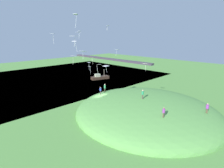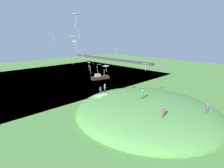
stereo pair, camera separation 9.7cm
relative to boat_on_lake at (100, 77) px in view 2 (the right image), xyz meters
name	(u,v)px [view 2 (the right image)]	position (x,y,z in m)	size (l,w,h in m)	color
ground_plane	(100,105)	(17.28, -15.10, -0.61)	(160.00, 160.00, 0.00)	#5C9844
lake_water	(39,81)	(-12.35, -15.10, -0.81)	(49.54, 80.00, 0.40)	slate
grass_hill	(146,112)	(26.16, -11.42, -0.61)	(26.78, 25.30, 6.04)	#5FA04C
bridge_deck_far	(108,59)	(-12.35, 15.62, 3.61)	(44.58, 1.80, 0.70)	#453E4B
boat_on_lake	(100,77)	(0.00, 0.00, 0.00)	(3.59, 6.19, 3.18)	#3B2A1F
person_on_hilltop	(143,93)	(26.18, -12.81, 3.44)	(0.49, 0.49, 1.67)	brown
person_walking_path	(164,111)	(32.07, -15.95, 2.85)	(0.47, 0.47, 1.56)	brown
person_with_child	(105,87)	(16.21, -12.63, 2.54)	(0.40, 0.40, 1.80)	#413A25
person_near_shore	(207,107)	(35.61, -8.91, 2.45)	(0.60, 0.60, 1.63)	brown
person_watching_kites	(100,90)	(16.82, -14.42, 2.43)	(0.47, 0.47, 1.58)	#3A2C2A
kite_0	(99,65)	(13.77, -12.12, 6.94)	(0.76, 0.89, 2.03)	white
kite_1	(83,51)	(19.83, -20.54, 10.73)	(1.20, 0.88, 1.33)	white
kite_2	(73,56)	(12.68, -17.79, 9.20)	(1.10, 0.86, 1.95)	white
kite_3	(89,63)	(13.59, -14.66, 7.61)	(0.91, 0.83, 1.78)	white
kite_4	(108,26)	(12.47, -8.09, 15.33)	(1.19, 1.20, 1.18)	white
kite_5	(146,64)	(23.40, -8.21, 7.77)	(1.14, 0.87, 1.50)	white
kite_6	(90,67)	(10.66, -12.23, 6.06)	(0.78, 0.73, 1.85)	white
kite_7	(79,31)	(13.60, -16.70, 13.98)	(0.73, 0.62, 1.06)	silver
kite_8	(74,36)	(19.65, -22.02, 13.06)	(1.29, 1.41, 1.56)	silver
kite_9	(53,34)	(9.22, -20.04, 13.43)	(1.11, 0.99, 1.96)	silver
kite_10	(92,58)	(11.00, -11.69, 8.26)	(0.80, 0.96, 1.66)	silver
kite_11	(75,42)	(12.54, -17.26, 11.97)	(1.07, 1.05, 2.10)	white
kite_12	(106,66)	(21.14, -16.85, 8.11)	(1.06, 1.31, 1.22)	white
kite_13	(78,32)	(11.70, -15.71, 13.81)	(1.00, 0.71, 1.46)	white
kite_14	(117,50)	(15.19, -7.70, 10.10)	(1.20, 0.84, 1.47)	white
kite_15	(75,16)	(19.46, -21.39, 16.02)	(0.79, 0.72, 2.07)	white
mooring_post	(103,93)	(12.55, -10.01, -0.20)	(0.14, 0.14, 0.82)	brown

